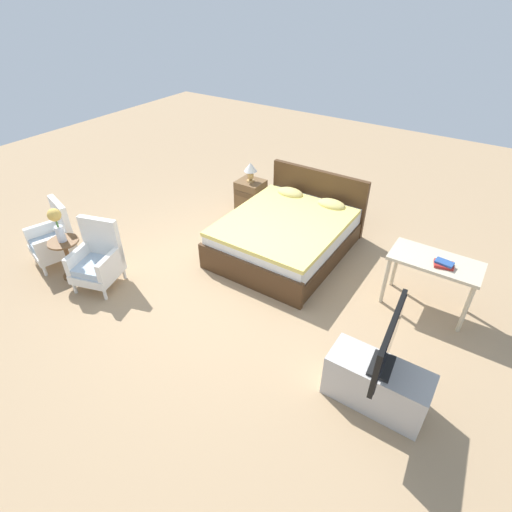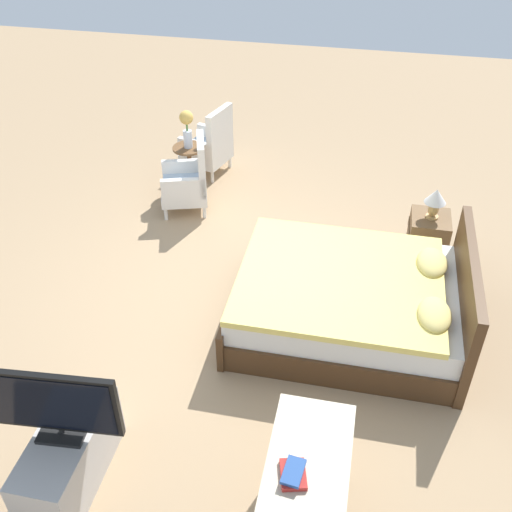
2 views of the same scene
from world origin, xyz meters
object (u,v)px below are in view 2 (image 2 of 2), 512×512
(book_stack, at_px, (293,473))
(vanity_desk, at_px, (307,475))
(nightstand, at_px, (427,241))
(armchair_by_window_left, at_px, (209,146))
(table_lamp, at_px, (435,199))
(flower_vase, at_px, (187,125))
(tv_flatscreen, at_px, (54,405))
(tv_stand, at_px, (70,457))
(side_table, at_px, (190,163))
(armchair_by_window_right, at_px, (188,181))
(bed, at_px, (352,302))

(book_stack, bearing_deg, vanity_desk, 140.98)
(book_stack, bearing_deg, nightstand, 164.43)
(armchair_by_window_left, relative_size, table_lamp, 2.79)
(flower_vase, xyz_separation_m, nightstand, (1.02, 2.92, -0.58))
(table_lamp, height_order, tv_flatscreen, tv_flatscreen)
(armchair_by_window_left, distance_m, nightstand, 3.17)
(book_stack, bearing_deg, tv_flatscreen, -94.54)
(table_lamp, xyz_separation_m, tv_flatscreen, (3.19, -2.54, 0.02))
(armchair_by_window_left, height_order, flower_vase, flower_vase)
(nightstand, bearing_deg, tv_stand, -38.55)
(armchair_by_window_left, bearing_deg, side_table, -15.30)
(side_table, height_order, table_lamp, table_lamp)
(armchair_by_window_right, bearing_deg, nightstand, 78.84)
(armchair_by_window_left, distance_m, book_stack, 5.18)
(armchair_by_window_right, bearing_deg, flower_vase, -164.71)
(bed, relative_size, tv_stand, 2.17)
(armchair_by_window_left, xyz_separation_m, flower_vase, (0.47, -0.13, 0.50))
(bed, xyz_separation_m, nightstand, (-1.15, 0.70, -0.00))
(tv_flatscreen, xyz_separation_m, vanity_desk, (0.03, 1.69, -0.21))
(bed, distance_m, armchair_by_window_left, 3.38)
(nightstand, bearing_deg, armchair_by_window_right, -101.16)
(armchair_by_window_left, bearing_deg, tv_stand, 3.03)
(table_lamp, relative_size, tv_stand, 0.34)
(armchair_by_window_left, xyz_separation_m, side_table, (0.47, -0.13, -0.01))
(bed, bearing_deg, vanity_desk, -4.15)
(nightstand, relative_size, vanity_desk, 0.57)
(tv_flatscreen, bearing_deg, side_table, -174.87)
(flower_vase, relative_size, tv_flatscreen, 0.53)
(bed, distance_m, armchair_by_window_right, 2.70)
(armchair_by_window_right, relative_size, flower_vase, 1.93)
(armchair_by_window_right, height_order, tv_flatscreen, tv_flatscreen)
(bed, height_order, armchair_by_window_left, bed)
(armchair_by_window_right, xyz_separation_m, nightstand, (0.55, 2.79, -0.08))
(tv_flatscreen, bearing_deg, armchair_by_window_right, -176.20)
(armchair_by_window_right, bearing_deg, tv_flatscreen, 3.80)
(armchair_by_window_right, xyz_separation_m, book_stack, (3.87, 1.86, 0.38))
(flower_vase, relative_size, nightstand, 0.81)
(vanity_desk, bearing_deg, tv_stand, -91.21)
(tv_stand, height_order, book_stack, book_stack)
(armchair_by_window_left, xyz_separation_m, book_stack, (4.82, 1.86, 0.38))
(tv_stand, height_order, tv_flatscreen, tv_flatscreen)
(nightstand, xyz_separation_m, tv_stand, (3.19, -2.54, -0.04))
(tv_stand, bearing_deg, armchair_by_window_right, -176.20)
(flower_vase, height_order, tv_flatscreen, tv_flatscreen)
(vanity_desk, bearing_deg, flower_vase, -154.02)
(bed, xyz_separation_m, table_lamp, (-1.15, 0.70, 0.51))
(table_lamp, relative_size, tv_flatscreen, 0.37)
(side_table, bearing_deg, tv_stand, 5.13)
(side_table, distance_m, nightstand, 3.09)
(armchair_by_window_right, distance_m, vanity_desk, 4.25)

